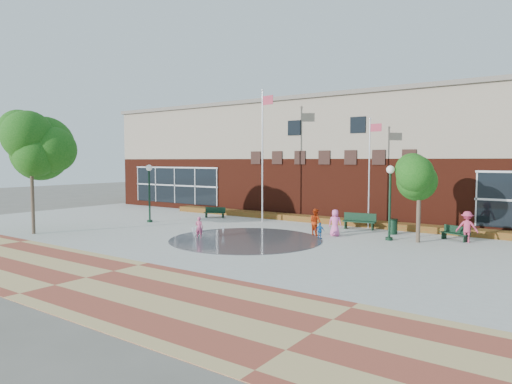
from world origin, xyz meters
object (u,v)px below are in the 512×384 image
Objects in this scene: bench_left at (215,214)px; flagpole_left at (263,149)px; trash_can at (393,227)px; child_splash at (199,228)px; flagpole_right at (370,167)px; tree_big_left at (31,144)px.

flagpole_left is at bearing -20.88° from bench_left.
flagpole_left is 10.15× the size of trash_can.
trash_can is at bearing -160.47° from child_splash.
child_splash is at bearing -77.20° from bench_left.
tree_big_left is (-15.49, -13.68, 1.37)m from flagpole_right.
flagpole_right is at bearing 22.13° from flagpole_left.
child_splash is at bearing 26.87° from tree_big_left.
child_splash is at bearing -72.99° from flagpole_left.
child_splash is at bearing -117.52° from flagpole_right.
flagpole_left reaches higher than trash_can.
flagpole_left is at bearing -160.76° from flagpole_right.
tree_big_left is (-3.82, -12.09, 5.08)m from bench_left.
bench_left is at bearing -77.61° from child_splash.
tree_big_left reaches higher than bench_left.
bench_left is 1.80× the size of trash_can.
trash_can reaches higher than bench_left.
flagpole_right is 4.30m from trash_can.
trash_can is 21.93m from tree_big_left.
flagpole_right is at bearing 144.91° from trash_can.
tree_big_left reaches higher than child_splash.
flagpole_left reaches higher than tree_big_left.
bench_left is at bearing -179.38° from trash_can.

